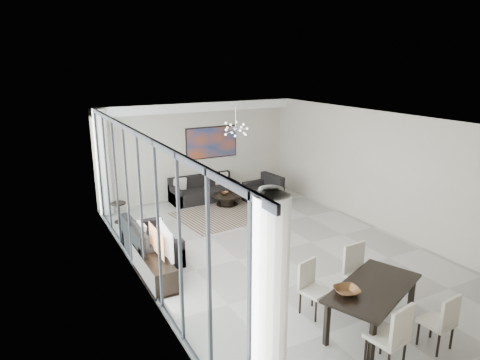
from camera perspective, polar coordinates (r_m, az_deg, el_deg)
room_shell at (r=9.35m, az=7.44°, el=-0.68°), size 6.00×9.00×2.90m
window_wall at (r=7.96m, az=-12.47°, el=-3.70°), size 0.37×8.95×2.90m
soffit at (r=12.60m, az=-5.67°, el=9.69°), size 5.98×0.40×0.26m
painting at (r=13.11m, az=-3.80°, el=5.01°), size 1.68×0.04×0.98m
chandelier at (r=11.16m, az=-0.58°, el=6.84°), size 0.66×0.66×0.71m
rug at (r=11.71m, az=-1.98°, el=-4.61°), size 2.75×2.23×0.01m
coffee_table at (r=12.44m, az=-1.74°, el=-2.55°), size 0.90×0.90×0.31m
bowl_coffee at (r=12.40m, az=-2.03°, el=-1.77°), size 0.26×0.26×0.07m
sofa_main at (r=12.90m, az=-4.87°, el=-1.61°), size 2.00×0.82×0.73m
loveseat at (r=9.37m, az=-11.92°, el=-8.53°), size 0.90×1.61×0.80m
armchair at (r=12.69m, az=3.22°, el=-1.75°), size 0.99×1.04×0.79m
side_table at (r=11.49m, az=-15.87°, el=-3.75°), size 0.39×0.39×0.54m
tv_console at (r=8.47m, az=-11.38°, el=-11.44°), size 0.43×1.53×0.48m
television at (r=8.31m, az=-10.56°, el=-7.95°), size 0.22×1.00×0.57m
dining_table at (r=7.04m, az=17.32°, el=-14.05°), size 1.97×1.48×0.73m
dining_chair_sw at (r=6.34m, az=19.78°, el=-18.67°), size 0.52×0.52×0.99m
dining_chair_se at (r=7.01m, az=25.43°, el=-16.40°), size 0.44×0.44×0.89m
dining_chair_nw at (r=7.32m, az=9.42°, el=-13.47°), size 0.51×0.51×0.90m
dining_chair_ne at (r=7.81m, az=15.41°, el=-11.33°), size 0.49×0.49×1.02m
bowl_dining at (r=6.68m, az=14.06°, el=-14.18°), size 0.45×0.45×0.09m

